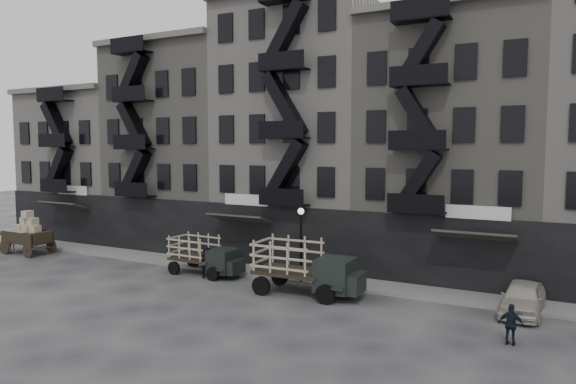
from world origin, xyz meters
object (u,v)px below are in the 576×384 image
at_px(horse, 5,242).
at_px(policeman, 511,325).
at_px(stake_truck_west, 204,253).
at_px(wagon, 26,229).
at_px(stake_truck_east, 305,264).
at_px(pedestrian_mid, 206,262).
at_px(car_east, 523,298).

xyz_separation_m(horse, policeman, (33.95, -2.07, -0.00)).
bearing_deg(stake_truck_west, wagon, -174.37).
xyz_separation_m(stake_truck_west, policeman, (17.18, -3.49, -0.53)).
distance_m(stake_truck_west, stake_truck_east, 7.21).
bearing_deg(stake_truck_west, pedestrian_mid, -44.19).
relative_size(horse, stake_truck_east, 0.33).
xyz_separation_m(horse, wagon, (1.68, 0.54, 0.95)).
relative_size(wagon, policeman, 2.29).
relative_size(stake_truck_east, pedestrian_mid, 3.11).
xyz_separation_m(stake_truck_west, stake_truck_east, (7.13, -0.99, 0.29)).
bearing_deg(stake_truck_west, stake_truck_east, -5.60).
height_order(wagon, stake_truck_east, wagon).
distance_m(stake_truck_west, car_east, 17.41).
bearing_deg(wagon, policeman, -2.99).
height_order(horse, pedestrian_mid, pedestrian_mid).
bearing_deg(wagon, stake_truck_west, 4.95).
height_order(horse, wagon, wagon).
bearing_deg(car_east, policeman, -88.82).
height_order(car_east, pedestrian_mid, pedestrian_mid).
bearing_deg(stake_truck_east, wagon, 178.05).
height_order(horse, stake_truck_west, stake_truck_west).
bearing_deg(car_east, pedestrian_mid, -171.48).
bearing_deg(car_east, stake_truck_west, -173.44).
height_order(stake_truck_west, stake_truck_east, stake_truck_east).
distance_m(horse, wagon, 2.01).
bearing_deg(horse, stake_truck_west, -104.83).
xyz_separation_m(wagon, pedestrian_mid, (15.61, 0.32, -0.83)).
xyz_separation_m(wagon, policeman, (32.27, -2.61, -0.95)).
bearing_deg(pedestrian_mid, car_east, -170.63).
distance_m(wagon, stake_truck_west, 15.12).
xyz_separation_m(stake_truck_west, car_east, (17.38, 0.84, -0.60)).
distance_m(stake_truck_east, policeman, 10.39).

